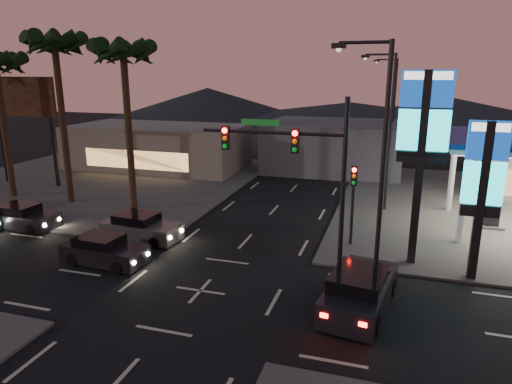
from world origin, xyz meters
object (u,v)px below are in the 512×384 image
(traffic_signal_mast, at_px, (301,165))
(suv_station, at_px, (360,291))
(car_lane_a_front, at_px, (104,251))
(car_lane_b_mid, at_px, (22,217))
(pylon_sign_tall, at_px, (423,130))
(pylon_sign_short, at_px, (484,177))
(car_lane_b_front, at_px, (141,228))

(traffic_signal_mast, xyz_separation_m, suv_station, (2.73, -1.54, -4.46))
(car_lane_a_front, distance_m, car_lane_b_mid, 8.19)
(traffic_signal_mast, bearing_deg, pylon_sign_tall, 36.52)
(pylon_sign_short, distance_m, car_lane_b_mid, 24.53)
(pylon_sign_short, xyz_separation_m, car_lane_a_front, (-16.56, -3.21, -4.02))
(car_lane_b_mid, bearing_deg, pylon_sign_tall, 3.28)
(pylon_sign_short, height_order, traffic_signal_mast, traffic_signal_mast)
(car_lane_b_front, xyz_separation_m, suv_station, (12.05, -4.18, 0.10))
(car_lane_a_front, bearing_deg, pylon_sign_tall, 16.65)
(traffic_signal_mast, relative_size, car_lane_b_mid, 1.84)
(pylon_sign_tall, bearing_deg, car_lane_b_front, -176.47)
(car_lane_b_mid, height_order, suv_station, suv_station)
(car_lane_b_mid, distance_m, suv_station, 20.05)
(pylon_sign_short, height_order, suv_station, pylon_sign_short)
(car_lane_a_front, distance_m, suv_station, 12.08)
(car_lane_b_front, bearing_deg, pylon_sign_short, -0.45)
(car_lane_a_front, height_order, car_lane_b_mid, car_lane_b_mid)
(car_lane_a_front, height_order, suv_station, suv_station)
(pylon_sign_short, relative_size, car_lane_b_front, 1.55)
(traffic_signal_mast, xyz_separation_m, car_lane_b_mid, (-16.95, 2.27, -4.58))
(car_lane_b_mid, relative_size, suv_station, 0.84)
(traffic_signal_mast, bearing_deg, car_lane_a_front, -175.75)
(pylon_sign_tall, relative_size, pylon_sign_short, 1.29)
(traffic_signal_mast, xyz_separation_m, car_lane_b_front, (-9.32, 2.64, -4.56))
(traffic_signal_mast, height_order, car_lane_a_front, traffic_signal_mast)
(pylon_sign_short, bearing_deg, car_lane_a_front, -169.05)
(pylon_sign_tall, relative_size, car_lane_b_mid, 2.07)
(suv_station, bearing_deg, car_lane_a_front, 175.97)
(car_lane_b_front, bearing_deg, pylon_sign_tall, 3.53)
(pylon_sign_tall, distance_m, car_lane_b_front, 15.21)
(pylon_sign_tall, relative_size, car_lane_b_front, 1.99)
(traffic_signal_mast, relative_size, suv_station, 1.54)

